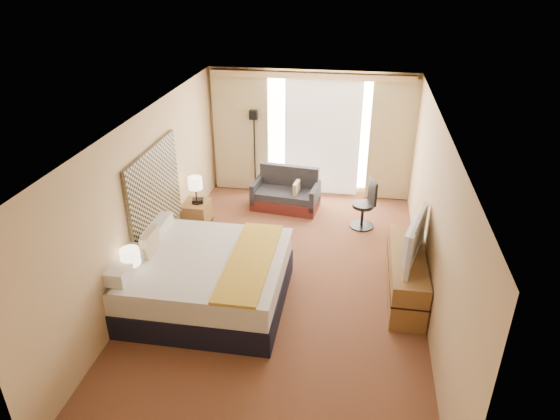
% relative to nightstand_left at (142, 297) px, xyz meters
% --- Properties ---
extents(floor, '(4.20, 7.00, 0.02)m').
position_rel_nightstand_left_xyz_m(floor, '(1.87, 1.05, -0.28)').
color(floor, '#4F1F16').
rests_on(floor, ground).
extents(ceiling, '(4.20, 7.00, 0.02)m').
position_rel_nightstand_left_xyz_m(ceiling, '(1.87, 1.05, 2.33)').
color(ceiling, silver).
rests_on(ceiling, wall_back).
extents(wall_back, '(4.20, 0.02, 2.60)m').
position_rel_nightstand_left_xyz_m(wall_back, '(1.87, 4.55, 1.02)').
color(wall_back, tan).
rests_on(wall_back, ground).
extents(wall_front, '(4.20, 0.02, 2.60)m').
position_rel_nightstand_left_xyz_m(wall_front, '(1.87, -2.45, 1.02)').
color(wall_front, tan).
rests_on(wall_front, ground).
extents(wall_left, '(0.02, 7.00, 2.60)m').
position_rel_nightstand_left_xyz_m(wall_left, '(-0.23, 1.05, 1.02)').
color(wall_left, tan).
rests_on(wall_left, ground).
extents(wall_right, '(0.02, 7.00, 2.60)m').
position_rel_nightstand_left_xyz_m(wall_right, '(3.97, 1.05, 1.02)').
color(wall_right, tan).
rests_on(wall_right, ground).
extents(headboard, '(0.06, 1.85, 1.50)m').
position_rel_nightstand_left_xyz_m(headboard, '(-0.19, 1.25, 1.01)').
color(headboard, black).
rests_on(headboard, wall_left).
extents(nightstand_left, '(0.45, 0.52, 0.55)m').
position_rel_nightstand_left_xyz_m(nightstand_left, '(0.00, 0.00, 0.00)').
color(nightstand_left, olive).
rests_on(nightstand_left, floor).
extents(nightstand_right, '(0.45, 0.52, 0.55)m').
position_rel_nightstand_left_xyz_m(nightstand_right, '(0.00, 2.50, 0.00)').
color(nightstand_right, olive).
rests_on(nightstand_right, floor).
extents(media_dresser, '(0.50, 1.80, 0.70)m').
position_rel_nightstand_left_xyz_m(media_dresser, '(3.70, 1.05, 0.07)').
color(media_dresser, olive).
rests_on(media_dresser, floor).
extents(window, '(2.30, 0.02, 2.30)m').
position_rel_nightstand_left_xyz_m(window, '(2.12, 4.52, 1.04)').
color(window, silver).
rests_on(window, wall_back).
extents(curtains, '(4.12, 0.19, 2.56)m').
position_rel_nightstand_left_xyz_m(curtains, '(1.87, 4.44, 1.13)').
color(curtains, '#C6BB8B').
rests_on(curtains, floor).
extents(bed, '(2.27, 2.07, 1.10)m').
position_rel_nightstand_left_xyz_m(bed, '(0.81, 0.40, 0.13)').
color(bed, black).
rests_on(bed, floor).
extents(loveseat, '(1.38, 0.84, 0.82)m').
position_rel_nightstand_left_xyz_m(loveseat, '(1.50, 3.68, -0.01)').
color(loveseat, '#571C19').
rests_on(loveseat, floor).
extents(floor_lamp, '(0.23, 0.23, 1.80)m').
position_rel_nightstand_left_xyz_m(floor_lamp, '(0.72, 4.35, 1.00)').
color(floor_lamp, black).
rests_on(floor_lamp, floor).
extents(desk_chair, '(0.46, 0.46, 0.93)m').
position_rel_nightstand_left_xyz_m(desk_chair, '(3.08, 3.11, 0.14)').
color(desk_chair, black).
rests_on(desk_chair, floor).
extents(lamp_left, '(0.26, 0.26, 0.55)m').
position_rel_nightstand_left_xyz_m(lamp_left, '(-0.05, -0.08, 0.70)').
color(lamp_left, black).
rests_on(lamp_left, nightstand_left).
extents(lamp_right, '(0.25, 0.25, 0.53)m').
position_rel_nightstand_left_xyz_m(lamp_right, '(0.04, 2.44, 0.68)').
color(lamp_right, black).
rests_on(lamp_right, nightstand_right).
extents(tissue_box, '(0.17, 0.17, 0.12)m').
position_rel_nightstand_left_xyz_m(tissue_box, '(0.03, -0.15, 0.34)').
color(tissue_box, '#81A7C7').
rests_on(tissue_box, nightstand_left).
extents(telephone, '(0.22, 0.19, 0.08)m').
position_rel_nightstand_left_xyz_m(telephone, '(0.04, 2.50, 0.31)').
color(telephone, black).
rests_on(telephone, nightstand_right).
extents(television, '(0.45, 1.15, 0.66)m').
position_rel_nightstand_left_xyz_m(television, '(3.65, 0.95, 0.76)').
color(television, black).
rests_on(television, media_dresser).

